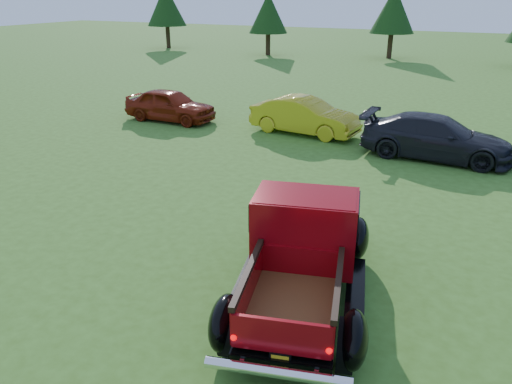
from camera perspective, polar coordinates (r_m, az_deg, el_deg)
ground at (r=10.16m, az=-3.00°, el=-5.84°), size 120.00×120.00×0.00m
tree_far_west at (r=46.13m, az=-10.24°, el=20.25°), size 3.33×3.33×5.20m
tree_west at (r=40.35m, az=1.41°, el=19.76°), size 2.94×2.94×4.60m
tree_mid_left at (r=39.59m, az=15.42°, el=19.39°), size 3.20×3.20×5.00m
pickup_truck at (r=8.38m, az=5.56°, el=-6.04°), size 3.03×4.92×1.72m
show_car_red at (r=19.89m, az=-9.80°, el=9.78°), size 3.63×1.51×1.23m
show_car_yellow at (r=17.84m, az=5.59°, el=8.65°), size 3.97×1.77×1.27m
show_car_grey at (r=16.02m, az=19.91°, el=5.91°), size 4.50×1.97×1.29m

